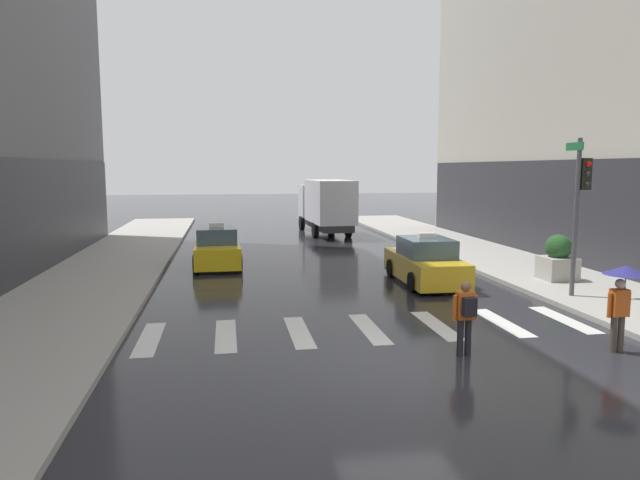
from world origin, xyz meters
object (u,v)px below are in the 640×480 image
object	(u,v)px
pedestrian_with_umbrella	(623,285)
planter_near_corner	(558,259)
box_truck	(326,204)
taxi_lead	(425,263)
traffic_light_pole	(580,195)
taxi_second	(217,249)
pedestrian_with_backpack	(466,313)

from	to	relation	value
pedestrian_with_umbrella	planter_near_corner	world-z (taller)	pedestrian_with_umbrella
box_truck	planter_near_corner	world-z (taller)	box_truck
box_truck	taxi_lead	bearing A→B (deg)	-86.82
box_truck	planter_near_corner	size ratio (longest dim) A/B	4.76
traffic_light_pole	box_truck	distance (m)	19.13
box_truck	pedestrian_with_umbrella	xyz separation A→B (m)	(2.49, -23.25, -0.34)
taxi_second	planter_near_corner	xyz separation A→B (m)	(11.89, -5.75, 0.15)
pedestrian_with_umbrella	pedestrian_with_backpack	bearing A→B (deg)	175.55
planter_near_corner	traffic_light_pole	bearing A→B (deg)	-110.68
taxi_lead	pedestrian_with_backpack	xyz separation A→B (m)	(-1.87, -7.69, 0.25)
box_truck	pedestrian_with_umbrella	world-z (taller)	box_truck
taxi_second	planter_near_corner	size ratio (longest dim) A/B	2.86
traffic_light_pole	taxi_second	world-z (taller)	traffic_light_pole
pedestrian_with_backpack	planter_near_corner	bearing A→B (deg)	46.77
pedestrian_with_umbrella	pedestrian_with_backpack	world-z (taller)	pedestrian_with_umbrella
pedestrian_with_backpack	planter_near_corner	distance (m)	9.42
taxi_second	traffic_light_pole	bearing A→B (deg)	-36.65
taxi_second	planter_near_corner	distance (m)	13.21
box_truck	planter_near_corner	xyz separation A→B (m)	(5.42, -16.11, -0.98)
pedestrian_with_backpack	planter_near_corner	xyz separation A→B (m)	(6.45, 6.86, -0.10)
taxi_second	pedestrian_with_umbrella	world-z (taller)	pedestrian_with_umbrella
planter_near_corner	pedestrian_with_umbrella	bearing A→B (deg)	-112.32
taxi_second	box_truck	bearing A→B (deg)	58.03
traffic_light_pole	planter_near_corner	distance (m)	3.52
box_truck	traffic_light_pole	bearing A→B (deg)	-76.33
traffic_light_pole	box_truck	world-z (taller)	traffic_light_pole
box_truck	pedestrian_with_backpack	bearing A→B (deg)	-92.56
taxi_second	box_truck	size ratio (longest dim) A/B	0.60
box_truck	pedestrian_with_backpack	xyz separation A→B (m)	(-1.03, -22.97, -0.88)
traffic_light_pole	pedestrian_with_umbrella	xyz separation A→B (m)	(-2.02, -4.71, -1.74)
planter_near_corner	taxi_second	bearing A→B (deg)	154.21
taxi_second	box_truck	xyz separation A→B (m)	(6.47, 10.37, 1.13)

